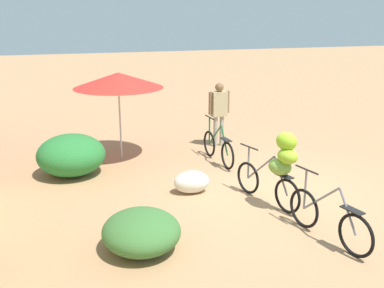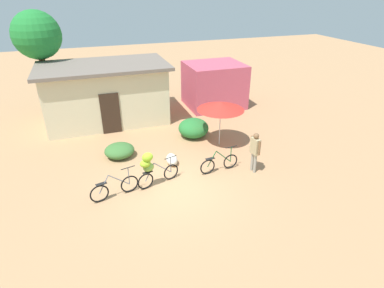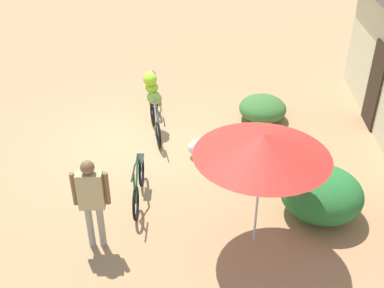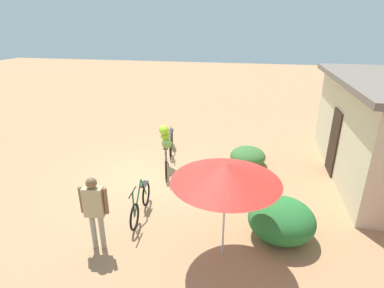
% 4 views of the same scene
% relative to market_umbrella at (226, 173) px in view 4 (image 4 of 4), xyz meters
% --- Properties ---
extents(ground_plane, '(60.00, 60.00, 0.00)m').
position_rel_market_umbrella_xyz_m(ground_plane, '(-2.94, -2.61, -1.87)').
color(ground_plane, tan).
extents(hedge_bush_front_left, '(1.24, 1.16, 0.59)m').
position_rel_market_umbrella_xyz_m(hedge_bush_front_left, '(-4.44, 0.32, -1.57)').
color(hedge_bush_front_left, '#3D6F33').
rests_on(hedge_bush_front_left, ground).
extents(hedge_bush_front_right, '(1.43, 1.44, 0.88)m').
position_rel_market_umbrella_xyz_m(hedge_bush_front_right, '(-0.83, 1.18, -1.43)').
color(hedge_bush_front_right, '#297834').
rests_on(hedge_bush_front_right, ground).
extents(market_umbrella, '(2.06, 2.06, 2.05)m').
position_rel_market_umbrella_xyz_m(market_umbrella, '(0.00, 0.00, 0.00)').
color(market_umbrella, beige).
rests_on(market_umbrella, ground).
extents(bicycle_leftmost, '(1.69, 0.44, 1.01)m').
position_rel_market_umbrella_xyz_m(bicycle_leftmost, '(-4.96, -2.47, -1.51)').
color(bicycle_leftmost, black).
rests_on(bicycle_leftmost, ground).
extents(bicycle_near_pile, '(1.63, 0.62, 1.42)m').
position_rel_market_umbrella_xyz_m(bicycle_near_pile, '(-3.64, -2.27, -1.03)').
color(bicycle_near_pile, black).
rests_on(bicycle_near_pile, ground).
extents(bicycle_center_loaded, '(1.63, 0.22, 0.97)m').
position_rel_market_umbrella_xyz_m(bicycle_center_loaded, '(-0.92, -2.11, -1.52)').
color(bicycle_center_loaded, black).
rests_on(bicycle_center_loaded, ground).
extents(produce_sack, '(0.47, 0.72, 0.44)m').
position_rel_market_umbrella_xyz_m(produce_sack, '(-2.53, -1.00, -1.65)').
color(produce_sack, silver).
rests_on(produce_sack, ground).
extents(person_vendor, '(0.25, 0.58, 1.64)m').
position_rel_market_umbrella_xyz_m(person_vendor, '(0.32, -2.56, -0.86)').
color(person_vendor, gray).
rests_on(person_vendor, ground).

